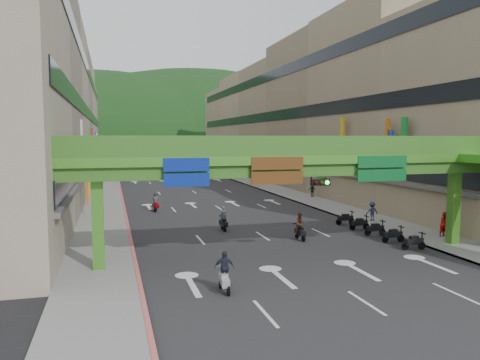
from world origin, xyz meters
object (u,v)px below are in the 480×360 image
(overpass_near, at_px, (315,169))
(scooter_rider_near, at_px, (223,220))
(scooter_rider_mid, at_px, (300,226))
(car_silver, at_px, (131,174))
(pedestrian_red, at_px, (445,226))
(car_yellow, at_px, (179,178))

(overpass_near, height_order, scooter_rider_near, overpass_near)
(overpass_near, relative_size, scooter_rider_mid, 14.62)
(car_silver, bearing_deg, overpass_near, -80.12)
(car_silver, bearing_deg, pedestrian_red, -68.88)
(scooter_rider_near, distance_m, scooter_rider_mid, 6.29)
(car_yellow, bearing_deg, pedestrian_red, -79.25)
(car_silver, bearing_deg, car_yellow, -50.69)
(car_yellow, distance_m, pedestrian_red, 47.41)
(car_yellow, bearing_deg, car_silver, 123.34)
(overpass_near, height_order, scooter_rider_mid, overpass_near)
(scooter_rider_near, distance_m, pedestrian_red, 15.76)
(car_silver, xyz_separation_m, car_yellow, (7.04, -9.25, -0.02))
(scooter_rider_mid, relative_size, pedestrian_red, 1.12)
(scooter_rider_near, xyz_separation_m, pedestrian_red, (14.24, -6.76, 0.01))
(overpass_near, bearing_deg, car_silver, 97.82)
(scooter_rider_mid, height_order, pedestrian_red, scooter_rider_mid)
(scooter_rider_near, xyz_separation_m, scooter_rider_mid, (4.29, -4.60, 0.14))
(overpass_near, distance_m, scooter_rider_near, 10.80)
(overpass_near, xyz_separation_m, scooter_rider_mid, (1.16, 4.77, -4.23))
(scooter_rider_near, distance_m, car_yellow, 39.17)
(overpass_near, xyz_separation_m, car_silver, (-7.93, 57.74, -4.50))
(car_yellow, height_order, pedestrian_red, pedestrian_red)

